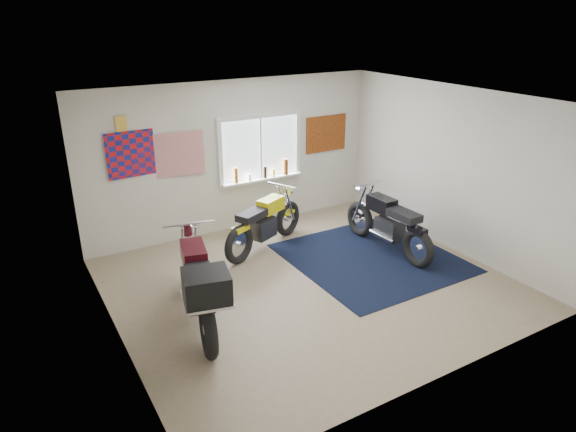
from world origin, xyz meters
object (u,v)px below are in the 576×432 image
yellow_triumph (264,224)px  maroon_tourer (199,286)px  black_chrome_bike (388,225)px  navy_rug (371,258)px

yellow_triumph → maroon_tourer: 2.47m
yellow_triumph → black_chrome_bike: bearing=-57.3°
black_chrome_bike → maroon_tourer: bearing=97.4°
yellow_triumph → black_chrome_bike: size_ratio=0.91×
black_chrome_bike → maroon_tourer: 3.59m
maroon_tourer → black_chrome_bike: bearing=-67.8°
navy_rug → maroon_tourer: 3.22m
yellow_triumph → maroon_tourer: maroon_tourer is taller
navy_rug → yellow_triumph: 1.86m
yellow_triumph → black_chrome_bike: black_chrome_bike is taller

